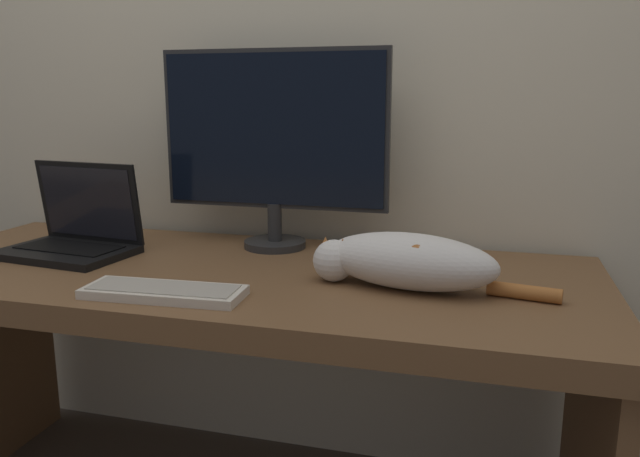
{
  "coord_description": "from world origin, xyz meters",
  "views": [
    {
      "loc": [
        0.61,
        -1.03,
        1.13
      ],
      "look_at": [
        0.23,
        0.33,
        0.83
      ],
      "focal_mm": 35.0,
      "sensor_mm": 36.0,
      "label": 1
    }
  ],
  "objects_px": {
    "monitor": "(274,140)",
    "external_keyboard": "(164,292)",
    "laptop": "(73,236)",
    "cat": "(404,260)"
  },
  "relations": [
    {
      "from": "laptop",
      "to": "external_keyboard",
      "type": "bearing_deg",
      "value": -26.05
    },
    {
      "from": "cat",
      "to": "laptop",
      "type": "bearing_deg",
      "value": -174.6
    },
    {
      "from": "laptop",
      "to": "external_keyboard",
      "type": "height_order",
      "value": "laptop"
    },
    {
      "from": "laptop",
      "to": "monitor",
      "type": "bearing_deg",
      "value": 29.76
    },
    {
      "from": "monitor",
      "to": "laptop",
      "type": "relative_size",
      "value": 1.77
    },
    {
      "from": "monitor",
      "to": "external_keyboard",
      "type": "distance_m",
      "value": 0.58
    },
    {
      "from": "monitor",
      "to": "external_keyboard",
      "type": "xyz_separation_m",
      "value": [
        -0.08,
        -0.49,
        -0.29
      ]
    },
    {
      "from": "external_keyboard",
      "to": "cat",
      "type": "distance_m",
      "value": 0.53
    },
    {
      "from": "cat",
      "to": "external_keyboard",
      "type": "bearing_deg",
      "value": -147.61
    },
    {
      "from": "external_keyboard",
      "to": "monitor",
      "type": "bearing_deg",
      "value": 77.44
    }
  ]
}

